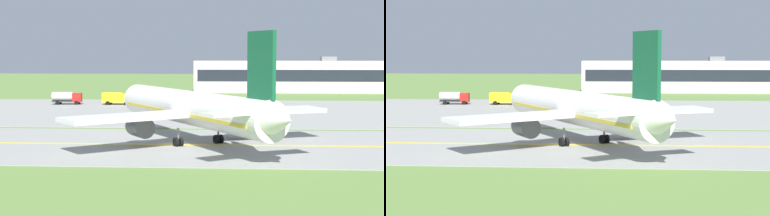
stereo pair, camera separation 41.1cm
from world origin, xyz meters
The scene contains 8 objects.
ground_plane centered at (0.00, 0.00, 0.00)m, with size 500.00×500.00×0.00m, color olive.
taxiway_strip centered at (0.00, 0.00, 0.05)m, with size 240.00×28.00×0.10m, color gray.
apron_pad centered at (10.00, 42.00, 0.05)m, with size 140.00×52.00×0.10m, color gray.
taxiway_centreline centered at (0.00, 0.00, 0.11)m, with size 220.00×0.60×0.01m, color yellow.
airplane_lead centered at (1.71, 1.45, 4.13)m, with size 29.86×35.86×12.70m.
service_truck_baggage centered at (-17.43, 54.32, 1.53)m, with size 6.07×2.53×2.60m.
service_truck_fuel centered at (-27.90, 54.52, 1.53)m, with size 6.15×2.73×2.65m.
terminal_building centered at (21.67, 98.86, 4.31)m, with size 51.90×8.39×9.77m.
Camera 2 is at (6.90, -69.56, 10.55)m, focal length 57.34 mm.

